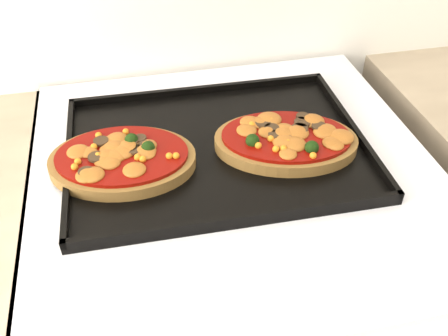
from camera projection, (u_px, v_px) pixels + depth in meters
name	position (u px, v px, depth m)	size (l,w,h in m)	color
baking_tray	(217.00, 146.00, 0.74)	(0.44, 0.32, 0.02)	black
pizza_left	(122.00, 158.00, 0.70)	(0.21, 0.15, 0.03)	brown
pizza_right	(286.00, 139.00, 0.73)	(0.21, 0.14, 0.03)	brown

